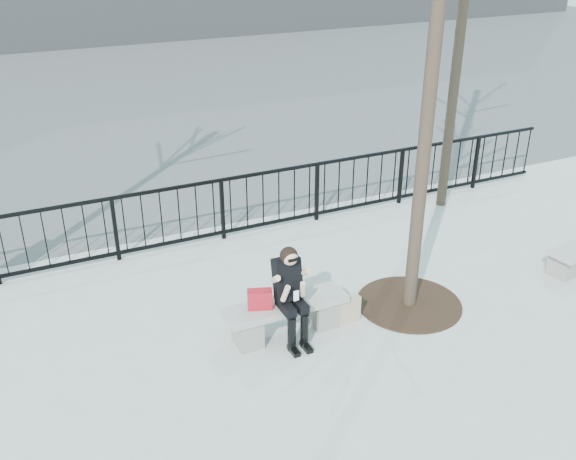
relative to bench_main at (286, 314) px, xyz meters
name	(u,v)px	position (x,y,z in m)	size (l,w,h in m)	color
ground	(286,333)	(0.00, 0.00, -0.30)	(120.00, 120.00, 0.00)	#A3A39E
street_surface	(92,87)	(0.00, 15.00, -0.30)	(60.00, 23.00, 0.01)	#474747
railing	(211,211)	(0.00, 3.00, 0.25)	(14.00, 0.06, 1.10)	black
tree_grate	(409,303)	(1.90, -0.10, -0.29)	(1.50, 1.50, 0.02)	black
bench_main	(286,314)	(0.00, 0.00, 0.00)	(1.65, 0.46, 0.49)	slate
seated_woman	(291,296)	(0.00, -0.16, 0.37)	(0.50, 0.64, 1.34)	black
handbag	(260,299)	(-0.36, 0.02, 0.32)	(0.32, 0.15, 0.26)	#A81420
shopping_bag	(346,310)	(0.85, -0.10, -0.11)	(0.40, 0.15, 0.38)	beige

